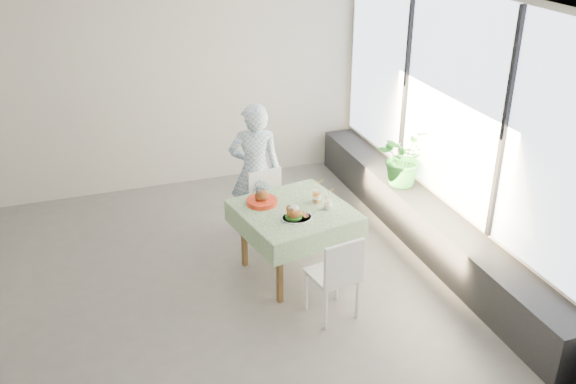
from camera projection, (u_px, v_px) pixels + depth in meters
name	position (u px, v px, depth m)	size (l,w,h in m)	color
floor	(173.00, 290.00, 6.36)	(6.00, 6.00, 0.00)	#625F5D
wall_back	(128.00, 85.00, 7.87)	(6.00, 0.02, 2.80)	beige
wall_front	(233.00, 323.00, 3.63)	(6.00, 0.02, 2.80)	beige
wall_right	(451.00, 123.00, 6.64)	(0.02, 5.00, 2.80)	beige
window_pane	(451.00, 100.00, 6.53)	(0.01, 4.80, 2.18)	#D1E0F9
window_ledge	(424.00, 223.00, 7.09)	(0.40, 4.80, 0.50)	black
cafe_table	(294.00, 233.00, 6.45)	(1.21, 1.21, 0.74)	brown
chair_far	(271.00, 222.00, 7.09)	(0.43, 0.43, 0.82)	white
chair_near	(333.00, 291.00, 5.90)	(0.46, 0.46, 0.85)	white
diner	(255.00, 171.00, 7.06)	(0.57, 0.37, 1.56)	#82ABD1
main_dish	(295.00, 214.00, 6.11)	(0.30, 0.30, 0.15)	white
juice_cup_orange	(317.00, 196.00, 6.44)	(0.09, 0.09, 0.27)	white
juice_cup_lemonade	(328.00, 204.00, 6.31)	(0.09, 0.09, 0.24)	white
second_dish	(262.00, 200.00, 6.41)	(0.31, 0.31, 0.15)	red
potted_plant	(403.00, 157.00, 7.28)	(0.60, 0.52, 0.67)	#277629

